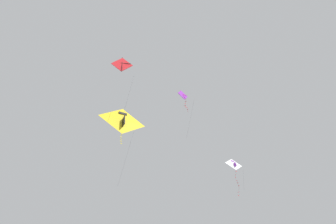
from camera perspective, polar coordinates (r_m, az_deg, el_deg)
kite_delta_far_centre at (r=34.27m, az=13.48°, el=-10.55°), size 1.58×1.91×4.27m
kite_diamond_near_left at (r=30.56m, az=-9.48°, el=9.61°), size 2.28×2.23×9.95m
kite_diamond_mid_left at (r=33.11m, az=3.11°, el=3.41°), size 1.55×1.60×7.15m
kite_delta_low_drifter at (r=28.41m, az=-9.35°, el=-1.82°), size 1.80×3.59×8.22m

